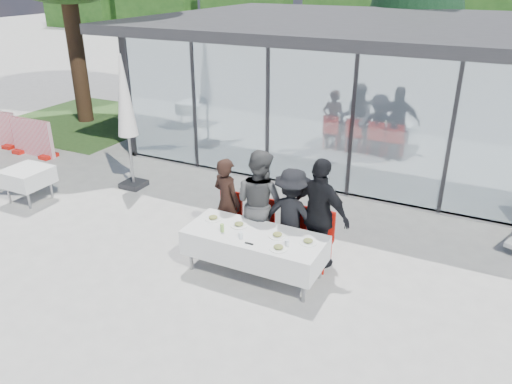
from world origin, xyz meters
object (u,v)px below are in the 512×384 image
diner_c (292,216)px  market_umbrella (125,104)px  diner_chair_c (292,230)px  plate_extra (278,248)px  diner_chair_a (229,215)px  plate_b (239,225)px  diner_b (259,203)px  plate_a (213,218)px  plate_c (277,235)px  plate_d (308,242)px  diner_a (227,202)px  folded_eyeglasses (249,244)px  dining_table (254,245)px  juice_bottle (222,228)px  diner_d (320,215)px  diner_chair_b (261,223)px  diner_chair_d (320,236)px  spare_table_left (27,177)px

diner_c → market_umbrella: bearing=-14.9°
diner_chair_c → plate_extra: bearing=-79.3°
diner_chair_a → plate_b: bearing=-48.6°
diner_chair_c → diner_b: bearing=-175.2°
plate_a → plate_c: same height
plate_d → plate_a: bearing=179.0°
diner_a → diner_c: size_ratio=0.99×
plate_d → folded_eyeglasses: 0.91m
plate_c → dining_table: bearing=-167.7°
juice_bottle → folded_eyeglasses: bearing=-15.4°
plate_b → plate_d: (1.21, -0.01, 0.00)m
diner_b → diner_d: 1.09m
folded_eyeglasses → market_umbrella: 4.93m
diner_b → diner_chair_c: 0.73m
plate_a → diner_c: bearing=25.3°
diner_chair_c → plate_a: (-1.19, -0.61, 0.24)m
dining_table → plate_c: plate_c is taller
diner_a → diner_chair_b: 0.70m
diner_chair_b → diner_d: 1.17m
diner_chair_d → dining_table: bearing=-138.1°
diner_chair_b → diner_chair_d: same height
diner_c → diner_d: 0.51m
market_umbrella → diner_chair_d: bearing=-14.0°
diner_chair_c → market_umbrella: (-4.46, 1.23, 1.40)m
diner_chair_c → spare_table_left: bearing=-176.5°
diner_chair_a → spare_table_left: bearing=-175.6°
plate_b → diner_b: bearing=81.4°
diner_a → diner_b: (0.64, 0.00, 0.13)m
diner_chair_b → plate_a: (-0.59, -0.61, 0.24)m
plate_extra → diner_chair_c: bearing=100.7°
diner_chair_c → diner_chair_d: 0.49m
plate_a → diner_d: bearing=18.6°
plate_b → plate_c: size_ratio=1.00×
diner_b → diner_chair_b: size_ratio=1.95×
plate_extra → juice_bottle: 1.04m
diner_chair_d → plate_d: diner_chair_d is taller
diner_chair_a → diner_d: 1.79m
diner_a → juice_bottle: diner_a is taller
diner_d → folded_eyeglasses: (-0.76, -1.03, -0.20)m
plate_b → market_umbrella: 4.37m
diner_a → plate_a: size_ratio=5.91×
plate_a → market_umbrella: (-3.27, 1.85, 1.16)m
dining_table → diner_chair_d: bearing=41.9°
diner_chair_c → diner_a: bearing=-177.7°
diner_b → plate_extra: size_ratio=6.82×
juice_bottle → spare_table_left: bearing=173.7°
folded_eyeglasses → market_umbrella: bearing=151.1°
plate_c → market_umbrella: (-4.48, 1.90, 1.16)m
diner_chair_b → market_umbrella: size_ratio=0.33×
diner_chair_d → spare_table_left: bearing=-176.8°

